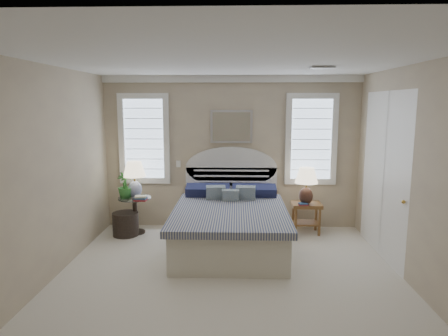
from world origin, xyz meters
TOP-DOWN VIEW (x-y plane):
  - floor at (0.00, 0.00)m, footprint 4.50×5.00m
  - ceiling at (0.00, 0.00)m, footprint 4.50×5.00m
  - wall_back at (0.00, 2.50)m, footprint 4.50×0.02m
  - wall_left at (-2.25, 0.00)m, footprint 0.02×5.00m
  - wall_right at (2.25, 0.00)m, footprint 0.02×5.00m
  - crown_molding at (0.00, 2.46)m, footprint 4.50×0.08m
  - hvac_vent at (1.20, 0.80)m, footprint 0.30×0.20m
  - switch_plate at (-0.95, 2.48)m, footprint 0.08×0.01m
  - window_left at (-1.55, 2.48)m, footprint 0.90×0.06m
  - window_right at (1.40, 2.48)m, footprint 0.90×0.06m
  - painting at (0.00, 2.46)m, footprint 0.74×0.04m
  - closet_door at (2.23, 1.20)m, footprint 0.02×1.80m
  - bed at (0.00, 1.46)m, footprint 1.72×2.28m
  - side_table_left at (-1.65, 2.05)m, footprint 0.56×0.56m
  - nightstand_right at (1.30, 2.15)m, footprint 0.50×0.40m
  - floor_pot at (-1.79, 1.93)m, footprint 0.54×0.54m
  - lamp_left at (-1.64, 2.07)m, footprint 0.44×0.44m
  - lamp_right at (1.28, 2.09)m, footprint 0.51×0.51m
  - potted_plant at (-1.79, 2.00)m, footprint 0.28×0.28m
  - books_left at (-1.49, 1.83)m, footprint 0.21×0.15m
  - books_right at (1.22, 2.00)m, footprint 0.17×0.13m

SIDE VIEW (x-z plane):
  - floor at x=0.00m, z-range -0.01..0.01m
  - floor_pot at x=-1.79m, z-range 0.00..0.40m
  - bed at x=0.00m, z-range -0.35..1.12m
  - nightstand_right at x=1.30m, z-range 0.12..0.65m
  - side_table_left at x=-1.65m, z-range 0.07..0.70m
  - books_right at x=1.22m, z-range 0.53..0.57m
  - books_left at x=-1.49m, z-range 0.63..0.71m
  - potted_plant at x=-1.79m, z-range 0.63..1.08m
  - lamp_right at x=1.28m, z-range 0.60..1.23m
  - lamp_left at x=-1.64m, z-range 0.70..1.33m
  - switch_plate at x=-0.95m, z-range 1.09..1.21m
  - closet_door at x=2.23m, z-range 0.00..2.40m
  - wall_back at x=0.00m, z-range 0.00..2.70m
  - wall_left at x=-2.25m, z-range 0.00..2.70m
  - wall_right at x=2.25m, z-range 0.00..2.70m
  - window_left at x=-1.55m, z-range 0.80..2.40m
  - window_right at x=1.40m, z-range 0.80..2.40m
  - painting at x=0.00m, z-range 1.53..2.11m
  - crown_molding at x=0.00m, z-range 2.58..2.70m
  - hvac_vent at x=1.20m, z-range 2.67..2.69m
  - ceiling at x=0.00m, z-range 2.70..2.71m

